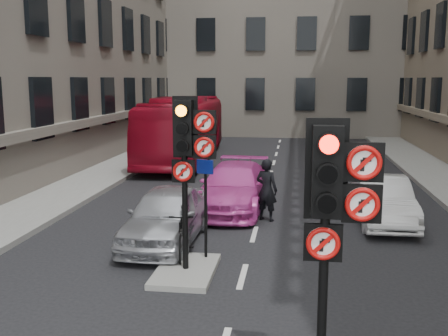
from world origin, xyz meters
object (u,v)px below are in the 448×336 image
(signal_near, at_px, (333,202))
(motorcycle, at_px, (183,233))
(car_pink, at_px, (234,187))
(car_white, at_px, (383,200))
(car_silver, at_px, (166,215))
(bus_red, at_px, (184,129))
(motorcyclist, at_px, (267,190))
(info_sign, at_px, (205,195))
(signal_far, at_px, (188,146))

(signal_near, height_order, motorcycle, signal_near)
(car_pink, bearing_deg, motorcycle, -95.00)
(car_white, xyz_separation_m, motorcycle, (-4.99, -3.63, -0.08))
(car_pink, height_order, motorcycle, car_pink)
(car_silver, relative_size, bus_red, 0.36)
(car_silver, xyz_separation_m, bus_red, (-2.39, 13.23, 0.88))
(signal_near, distance_m, motorcyclist, 8.70)
(signal_near, xyz_separation_m, car_silver, (-3.60, 6.01, -1.88))
(info_sign, bearing_deg, bus_red, 120.00)
(signal_far, height_order, car_pink, signal_far)
(car_pink, bearing_deg, signal_near, -73.64)
(signal_near, distance_m, bus_red, 20.17)
(signal_near, bearing_deg, bus_red, 107.28)
(signal_near, xyz_separation_m, motorcycle, (-2.97, 5.01, -2.01))
(car_pink, bearing_deg, motorcyclist, -45.19)
(motorcycle, bearing_deg, info_sign, -33.28)
(car_white, bearing_deg, motorcycle, -144.59)
(signal_near, relative_size, car_pink, 0.74)
(signal_far, xyz_separation_m, car_white, (4.62, 4.64, -2.05))
(signal_far, height_order, car_white, signal_far)
(bus_red, height_order, motorcycle, bus_red)
(car_pink, height_order, bus_red, bus_red)
(signal_far, relative_size, car_pink, 0.74)
(info_sign, bearing_deg, motorcycle, 171.21)
(car_white, xyz_separation_m, bus_red, (-8.01, 10.60, 0.93))
(car_silver, xyz_separation_m, motorcycle, (0.63, -1.00, -0.13))
(signal_near, bearing_deg, signal_far, 123.02)
(car_white, height_order, motorcycle, car_white)
(info_sign, bearing_deg, signal_near, -47.22)
(car_white, distance_m, car_pink, 4.47)
(bus_red, bearing_deg, info_sign, -78.55)
(car_silver, height_order, motorcyclist, motorcyclist)
(car_pink, bearing_deg, signal_far, -89.93)
(car_white, bearing_deg, bus_red, 126.42)
(motorcycle, bearing_deg, car_white, 27.64)
(car_pink, relative_size, bus_red, 0.43)
(car_pink, bearing_deg, bus_red, 113.52)
(car_silver, bearing_deg, motorcyclist, 46.73)
(signal_far, bearing_deg, bus_red, 102.53)
(signal_far, distance_m, car_silver, 3.01)
(car_pink, relative_size, info_sign, 2.20)
(car_white, relative_size, bus_red, 0.35)
(bus_red, relative_size, info_sign, 5.16)
(car_silver, bearing_deg, signal_near, -58.41)
(car_pink, xyz_separation_m, bus_red, (-3.65, 9.60, 0.88))
(car_silver, distance_m, car_pink, 3.84)
(info_sign, bearing_deg, car_pink, 105.50)
(signal_far, xyz_separation_m, motorcyclist, (1.34, 4.44, -1.80))
(signal_near, relative_size, car_silver, 0.87)
(car_silver, distance_m, info_sign, 1.94)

